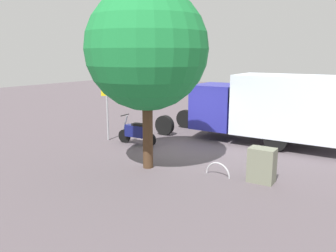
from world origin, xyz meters
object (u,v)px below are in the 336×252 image
Objects in this scene: stop_sign at (106,91)px; utility_cabinet at (262,165)px; box_truck_near at (270,106)px; bike_rack_hoop at (218,176)px; motorcycle at (137,132)px; street_tree at (147,49)px.

utility_cabinet is (-7.20, 1.06, -1.60)m from stop_sign.
bike_rack_hoop is (-0.05, 4.65, -1.59)m from box_truck_near.
bike_rack_hoop is (-5.93, 1.31, -2.11)m from stop_sign.
motorcycle is at bearing -18.32° from bike_rack_hoop.
street_tree reaches higher than utility_cabinet.
stop_sign is (1.53, 0.15, 1.59)m from motorcycle.
motorcycle reaches higher than bike_rack_hoop.
utility_cabinet is at bearing -166.40° from street_tree.
motorcycle is 2.13× the size of bike_rack_hoop.
box_truck_near is at bearing -112.62° from street_tree.
motorcycle is 4.43m from street_tree.
street_tree reaches higher than motorcycle.
box_truck_near is at bearing -148.95° from motorcycle.
stop_sign is 4.48m from street_tree.
bike_rack_hoop is (-2.24, -0.60, -3.79)m from street_tree.
motorcycle is 5.80m from utility_cabinet.
street_tree is at bearing 64.98° from box_truck_near.
stop_sign is 7.45m from utility_cabinet.
street_tree reaches higher than box_truck_near.
stop_sign reaches higher than bike_rack_hoop.
motorcycle is 2.21m from stop_sign.
street_tree is at bearing 14.99° from bike_rack_hoop.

